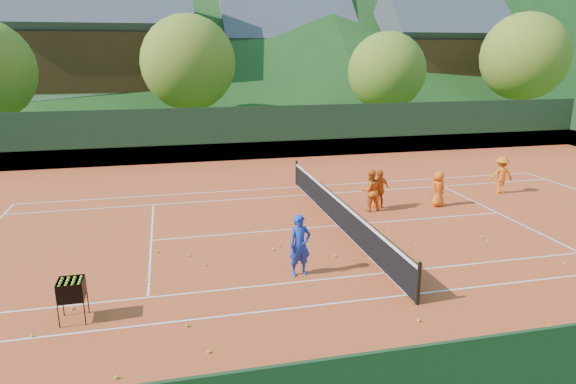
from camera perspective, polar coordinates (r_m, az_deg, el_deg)
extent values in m
plane|color=#2C5019|center=(18.25, 5.58, -3.80)|extent=(400.00, 400.00, 0.00)
cube|color=#B33F1D|center=(18.24, 5.58, -3.77)|extent=(40.00, 24.00, 0.02)
imported|color=#1A35AD|center=(14.01, 1.33, -5.94)|extent=(0.69, 0.51, 1.72)
imported|color=orange|center=(19.86, 9.12, 0.19)|extent=(0.85, 0.69, 1.63)
imported|color=#E15D14|center=(20.27, 10.15, 0.33)|extent=(0.97, 0.68, 1.54)
imported|color=orange|center=(21.06, 16.35, 0.33)|extent=(0.77, 0.60, 1.41)
imported|color=orange|center=(23.91, 22.60, 1.76)|extent=(1.11, 0.74, 1.60)
sphere|color=#BCE626|center=(16.29, -14.32, -6.43)|extent=(0.07, 0.07, 0.07)
sphere|color=#BCE626|center=(15.80, 11.61, -6.96)|extent=(0.07, 0.07, 0.07)
sphere|color=#BCE626|center=(15.97, -1.66, -6.38)|extent=(0.07, 0.07, 0.07)
sphere|color=#BCE626|center=(17.50, 6.74, -4.49)|extent=(0.07, 0.07, 0.07)
sphere|color=#BCE626|center=(12.40, 14.31, -13.67)|extent=(0.07, 0.07, 0.07)
sphere|color=#BCE626|center=(11.08, -8.81, -17.14)|extent=(0.07, 0.07, 0.07)
sphere|color=#BCE626|center=(15.16, -23.06, -8.92)|extent=(0.07, 0.07, 0.07)
sphere|color=#BCE626|center=(15.07, -9.09, -7.95)|extent=(0.07, 0.07, 0.07)
sphere|color=#BCE626|center=(16.95, 14.05, -5.54)|extent=(0.07, 0.07, 0.07)
sphere|color=#BCE626|center=(10.26, -9.97, -20.16)|extent=(0.07, 0.07, 0.07)
sphere|color=#BCE626|center=(18.21, 20.78, -4.63)|extent=(0.07, 0.07, 0.07)
sphere|color=#BCE626|center=(10.76, -18.56, -18.94)|extent=(0.07, 0.07, 0.07)
sphere|color=#BCE626|center=(15.80, -10.99, -6.92)|extent=(0.07, 0.07, 0.07)
sphere|color=#BCE626|center=(13.56, -22.83, -11.83)|extent=(0.07, 0.07, 0.07)
sphere|color=#BCE626|center=(15.54, 5.24, -7.08)|extent=(0.07, 0.07, 0.07)
sphere|color=#BCE626|center=(12.74, -26.56, -14.10)|extent=(0.07, 0.07, 0.07)
sphere|color=#BCE626|center=(13.15, 27.04, -13.22)|extent=(0.07, 0.07, 0.07)
sphere|color=#BCE626|center=(16.99, 28.38, -6.96)|extent=(0.07, 0.07, 0.07)
sphere|color=#BCE626|center=(14.40, -15.45, -9.49)|extent=(0.07, 0.07, 0.07)
sphere|color=#BCE626|center=(11.55, 21.59, -16.68)|extent=(0.07, 0.07, 0.07)
sphere|color=#BCE626|center=(16.26, -0.99, -5.96)|extent=(0.07, 0.07, 0.07)
sphere|color=#BCE626|center=(17.86, 21.36, -5.07)|extent=(0.07, 0.07, 0.07)
sphere|color=#BCE626|center=(12.06, -11.16, -14.35)|extent=(0.07, 0.07, 0.07)
cube|color=silver|center=(13.57, 13.17, -11.07)|extent=(23.77, 0.06, 0.00)
cube|color=silver|center=(23.27, 1.25, 0.58)|extent=(23.77, 0.06, 0.00)
cube|color=silver|center=(14.68, 10.80, -8.82)|extent=(23.77, 0.06, 0.00)
cube|color=silver|center=(21.99, 2.15, -0.31)|extent=(23.77, 0.06, 0.00)
cube|color=white|center=(17.35, -14.95, -5.22)|extent=(0.06, 8.23, 0.00)
cube|color=silver|center=(21.12, 22.27, -2.15)|extent=(0.06, 8.23, 0.00)
cube|color=silver|center=(18.24, 5.58, -3.73)|extent=(12.80, 0.06, 0.00)
cube|color=white|center=(18.24, 5.58, -3.73)|extent=(0.06, 10.97, 0.00)
cube|color=black|center=(18.10, 5.62, -2.39)|extent=(0.03, 11.97, 0.90)
cube|color=white|center=(17.96, 5.66, -0.96)|extent=(0.05, 11.97, 0.06)
cylinder|color=black|center=(12.94, 14.30, -9.83)|extent=(0.10, 0.10, 1.10)
cylinder|color=black|center=(23.60, 0.95, 2.16)|extent=(0.10, 0.10, 1.10)
cube|color=#15311C|center=(29.18, -1.96, 6.62)|extent=(40.00, 0.05, 3.00)
cube|color=#1A5B27|center=(29.35, -1.94, 4.69)|extent=(40.40, 0.05, 1.00)
cylinder|color=black|center=(12.76, -24.14, -12.52)|extent=(0.02, 0.02, 0.55)
cylinder|color=black|center=(12.66, -21.65, -12.47)|extent=(0.02, 0.02, 0.55)
cylinder|color=black|center=(13.24, -23.72, -11.43)|extent=(0.02, 0.02, 0.55)
cylinder|color=black|center=(13.14, -21.32, -11.37)|extent=(0.02, 0.02, 0.55)
cube|color=black|center=(12.83, -22.84, -10.85)|extent=(0.55, 0.55, 0.02)
cube|color=black|center=(12.49, -23.14, -10.46)|extent=(0.55, 0.02, 0.45)
cube|color=black|center=(12.98, -22.75, -9.42)|extent=(0.55, 0.02, 0.45)
cube|color=black|center=(12.79, -24.17, -9.97)|extent=(0.02, 0.55, 0.45)
cube|color=black|center=(12.69, -21.70, -9.89)|extent=(0.02, 0.55, 0.45)
sphere|color=#CCE526|center=(12.51, -24.12, -9.56)|extent=(0.07, 0.07, 0.07)
sphere|color=#CCE526|center=(12.64, -24.01, -9.30)|extent=(0.07, 0.07, 0.07)
sphere|color=#CCE526|center=(12.76, -23.90, -9.05)|extent=(0.07, 0.07, 0.07)
sphere|color=#CCE526|center=(12.88, -23.80, -8.81)|extent=(0.07, 0.07, 0.07)
sphere|color=#CCE526|center=(12.49, -23.49, -9.54)|extent=(0.07, 0.07, 0.07)
sphere|color=#CCE526|center=(12.61, -23.39, -9.29)|extent=(0.07, 0.07, 0.07)
sphere|color=#CCE526|center=(12.73, -23.29, -9.03)|extent=(0.07, 0.07, 0.07)
sphere|color=#CCE526|center=(12.85, -23.19, -8.79)|extent=(0.07, 0.07, 0.07)
sphere|color=#CCE526|center=(12.46, -22.87, -9.52)|extent=(0.07, 0.07, 0.07)
sphere|color=#CCE526|center=(12.58, -22.77, -9.27)|extent=(0.07, 0.07, 0.07)
sphere|color=#CCE526|center=(12.71, -22.68, -9.01)|extent=(0.07, 0.07, 0.07)
sphere|color=#CCE526|center=(12.83, -22.59, -8.77)|extent=(0.07, 0.07, 0.07)
sphere|color=#CCE526|center=(12.44, -22.24, -9.50)|extent=(0.07, 0.07, 0.07)
sphere|color=#CCE526|center=(12.56, -22.15, -9.24)|extent=(0.07, 0.07, 0.07)
sphere|color=#CCE526|center=(12.68, -22.06, -8.99)|extent=(0.07, 0.07, 0.07)
sphere|color=#CCE526|center=(12.81, -21.98, -8.74)|extent=(0.07, 0.07, 0.07)
cube|color=beige|center=(46.70, -18.81, 9.04)|extent=(12.00, 9.00, 2.88)
cube|color=#341D0E|center=(46.49, -19.21, 13.54)|extent=(12.24, 9.18, 4.48)
cube|color=#3F3F46|center=(46.52, -19.53, 17.03)|extent=(13.80, 9.93, 9.93)
cube|color=beige|center=(51.83, -0.25, 10.20)|extent=(11.00, 8.00, 2.52)
cube|color=#34190E|center=(51.64, -0.25, 13.76)|extent=(11.22, 8.16, 3.92)
cube|color=#414048|center=(51.62, -0.25, 16.60)|extent=(12.65, 8.82, 8.82)
cube|color=beige|center=(53.12, 15.89, 9.85)|extent=(10.00, 8.00, 2.70)
cube|color=#3C2110|center=(52.93, 16.16, 13.56)|extent=(10.20, 8.16, 4.20)
cube|color=#3D3E45|center=(52.94, 16.39, 16.48)|extent=(11.50, 8.82, 8.82)
cylinder|color=#432B1A|center=(36.60, -10.70, 8.03)|extent=(0.36, 0.36, 2.88)
sphere|color=#4D701E|center=(36.32, -11.00, 13.92)|extent=(6.40, 6.40, 6.40)
cylinder|color=#3E2718|center=(38.89, 10.67, 8.19)|extent=(0.36, 0.36, 2.52)
sphere|color=#446E1D|center=(38.63, 10.92, 13.03)|extent=(5.60, 5.60, 5.60)
cylinder|color=#41291A|center=(45.84, 24.19, 8.52)|extent=(0.36, 0.36, 3.06)
sphere|color=#53731E|center=(45.63, 24.75, 13.49)|extent=(6.80, 6.80, 6.80)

